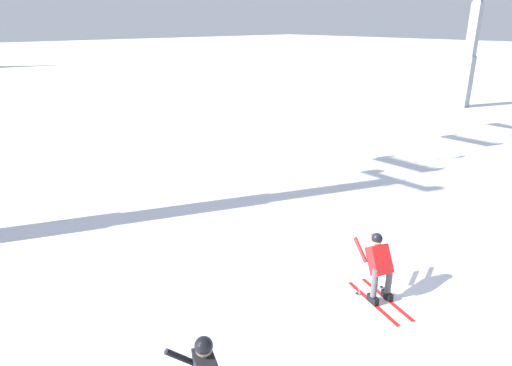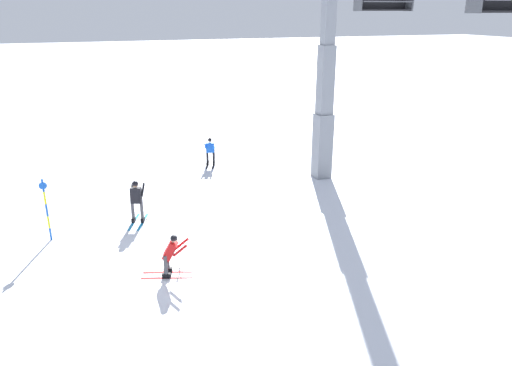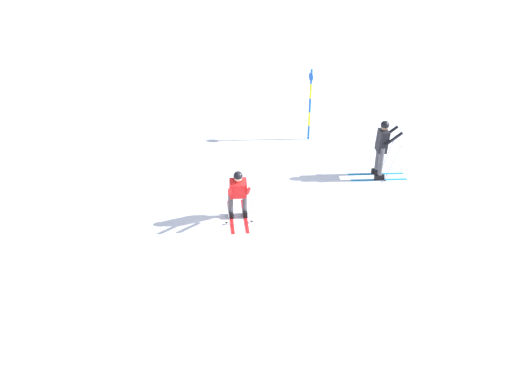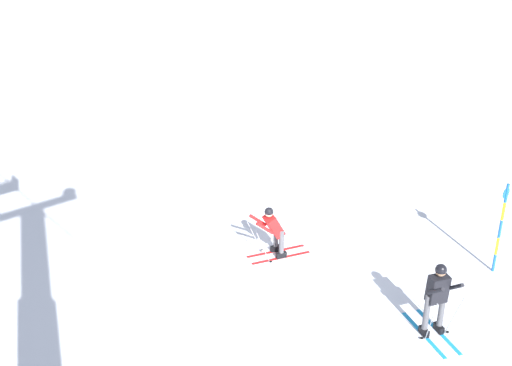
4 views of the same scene
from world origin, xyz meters
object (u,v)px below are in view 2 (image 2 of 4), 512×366
Objects in this scene: skier_distant_uphill at (136,198)px; trail_marker_pole at (46,208)px; chairlift_seat_nearest at (383,2)px; skier_carving_main at (171,253)px; chairlift_seat_second at (505,1)px; skier_distant_downhill at (210,150)px; lift_tower_near at (325,93)px.

trail_marker_pole is at bearing -80.55° from skier_distant_uphill.
chairlift_seat_nearest is 12.36m from skier_distant_uphill.
chairlift_seat_second is at bearing 71.95° from skier_carving_main.
trail_marker_pole reaches higher than skier_carving_main.
chairlift_seat_second is 16.74m from skier_distant_downhill.
trail_marker_pole reaches higher than skier_distant_downhill.
chairlift_seat_nearest is 1.43× the size of skier_distant_downhill.
chairlift_seat_nearest and chairlift_seat_second have the same top height.
chairlift_seat_second is 1.28× the size of skier_distant_uphill.
skier_carving_main is 0.70× the size of trail_marker_pole.
skier_distant_downhill is at bearing 130.65° from trail_marker_pole.
chairlift_seat_second is at bearing 51.55° from skier_distant_uphill.
chairlift_seat_nearest is 12.23m from skier_distant_downhill.
skier_distant_downhill is at bearing 143.24° from skier_distant_uphill.
chairlift_seat_nearest is at bearing 107.38° from skier_carving_main.
skier_distant_downhill is (-8.24, -4.90, -7.59)m from chairlift_seat_nearest.
skier_distant_downhill is (-11.11, 4.29, 0.08)m from skier_carving_main.
skier_carving_main is at bearing 42.67° from trail_marker_pole.
skier_carving_main is 12.19m from lift_tower_near.
lift_tower_near is 6.45× the size of skier_distant_downhill.
skier_carving_main is at bearing -72.62° from chairlift_seat_nearest.
skier_distant_uphill is (-7.70, -9.69, -7.41)m from chairlift_seat_second.
chairlift_seat_nearest is at bearing 180.00° from chairlift_seat_second.
chairlift_seat_nearest is 5.87m from chairlift_seat_second.
trail_marker_pole reaches higher than skier_distant_uphill.
skier_distant_uphill is (-0.55, 3.32, -0.26)m from trail_marker_pole.
lift_tower_near is 13.71m from trail_marker_pole.
chairlift_seat_nearest is at bearing 0.00° from lift_tower_near.
trail_marker_pole is 10.70m from skier_distant_downhill.
lift_tower_near is (-7.19, 9.19, 3.55)m from skier_carving_main.
skier_distant_uphill is at bearing -75.61° from lift_tower_near.
lift_tower_near reaches higher than chairlift_seat_nearest.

